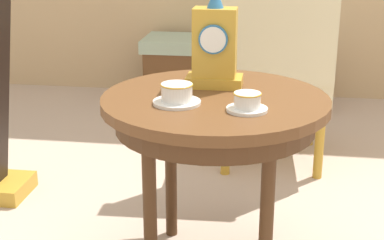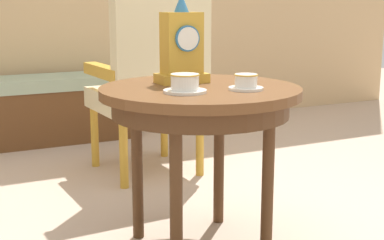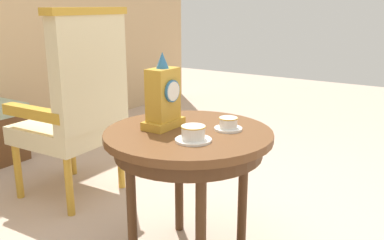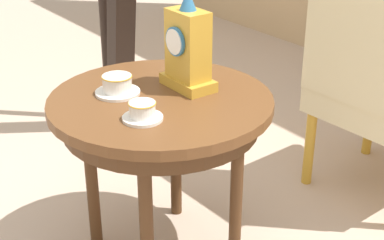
{
  "view_description": "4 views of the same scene",
  "coord_description": "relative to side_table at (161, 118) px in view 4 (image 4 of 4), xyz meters",
  "views": [
    {
      "loc": [
        0.11,
        -1.76,
        1.15
      ],
      "look_at": [
        -0.16,
        0.08,
        0.51
      ],
      "focal_mm": 53.79,
      "sensor_mm": 36.0,
      "label": 1
    },
    {
      "loc": [
        -1.0,
        -1.79,
        0.92
      ],
      "look_at": [
        -0.1,
        0.03,
        0.5
      ],
      "focal_mm": 52.2,
      "sensor_mm": 36.0,
      "label": 2
    },
    {
      "loc": [
        -1.54,
        -0.98,
        1.15
      ],
      "look_at": [
        -0.08,
        -0.02,
        0.68
      ],
      "focal_mm": 39.53,
      "sensor_mm": 36.0,
      "label": 3
    },
    {
      "loc": [
        1.38,
        -0.94,
        1.36
      ],
      "look_at": [
        -0.09,
        0.14,
        0.5
      ],
      "focal_mm": 54.13,
      "sensor_mm": 36.0,
      "label": 4
    }
  ],
  "objects": [
    {
      "name": "armchair",
      "position": [
        0.19,
        0.91,
        0.04
      ],
      "size": [
        0.57,
        0.55,
        1.14
      ],
      "color": "beige",
      "rests_on": "ground"
    },
    {
      "name": "side_table",
      "position": [
        0.0,
        0.0,
        0.0
      ],
      "size": [
        0.74,
        0.74,
        0.62
      ],
      "color": "brown",
      "rests_on": "ground"
    },
    {
      "name": "teacup_left",
      "position": [
        -0.11,
        -0.1,
        0.1
      ],
      "size": [
        0.15,
        0.15,
        0.06
      ],
      "color": "white",
      "rests_on": "side_table"
    },
    {
      "name": "teacup_right",
      "position": [
        0.11,
        -0.14,
        0.1
      ],
      "size": [
        0.12,
        0.12,
        0.06
      ],
      "color": "white",
      "rests_on": "side_table"
    },
    {
      "name": "mantel_clock",
      "position": [
        -0.02,
        0.12,
        0.21
      ],
      "size": [
        0.19,
        0.11,
        0.34
      ],
      "color": "gold",
      "rests_on": "side_table"
    }
  ]
}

